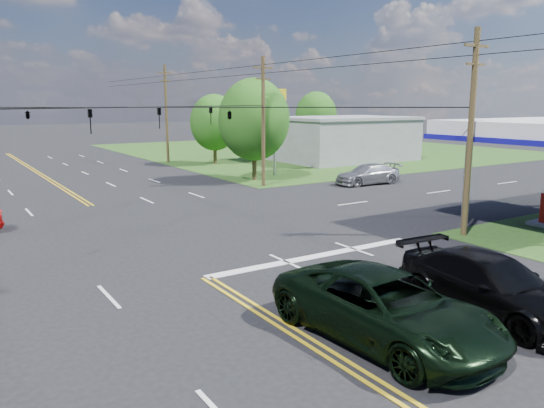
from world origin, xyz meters
TOP-DOWN VIEW (x-y plane):
  - ground at (0.00, 12.00)m, footprint 280.00×280.00m
  - grass_ne at (35.00, 44.00)m, footprint 46.00×48.00m
  - stop_bar at (5.00, 4.00)m, footprint 10.00×0.50m
  - retail_ne at (30.00, 32.00)m, footprint 14.00×10.00m
  - pole_se at (13.00, 3.00)m, footprint 1.60×0.28m
  - pole_ne at (13.00, 21.00)m, footprint 1.60×0.28m
  - pole_right_far at (13.00, 40.00)m, footprint 1.60×0.28m
  - span_wire_signals at (0.00, 12.00)m, footprint 26.00×18.00m
  - power_lines at (0.00, 10.00)m, footprint 26.04×100.00m
  - tree_right_a at (14.00, 24.00)m, footprint 5.70×5.70m
  - tree_right_b at (16.50, 36.00)m, footprint 4.94×4.94m
  - tree_far_r at (34.00, 42.00)m, footprint 5.32×5.32m
  - pickup_dkgreen at (1.78, -3.14)m, footprint 3.47×6.77m
  - suv_black at (5.71, -3.51)m, footprint 2.88×6.22m
  - sedan_far at (20.30, 17.50)m, footprint 5.51×2.63m
  - polesign_ne at (17.00, 25.64)m, footprint 2.04×0.77m

SIDE VIEW (x-z plane):
  - ground at x=0.00m, z-range 0.00..0.00m
  - grass_ne at x=35.00m, z-range -0.01..0.01m
  - stop_bar at x=5.00m, z-range -0.01..0.01m
  - sedan_far at x=20.30m, z-range 0.00..1.55m
  - suv_black at x=5.71m, z-range 0.00..1.76m
  - pickup_dkgreen at x=1.78m, z-range 0.00..1.83m
  - retail_ne at x=30.00m, z-range 0.00..4.40m
  - tree_right_b at x=16.50m, z-range 0.68..7.76m
  - tree_far_r at x=34.00m, z-range 0.73..8.36m
  - tree_right_a at x=14.00m, z-range 0.78..8.96m
  - pole_se at x=13.00m, z-range 0.17..9.67m
  - pole_ne at x=13.00m, z-range 0.17..9.67m
  - pole_right_far at x=13.00m, z-range 0.17..10.17m
  - polesign_ne at x=17.00m, z-range 1.99..9.43m
  - span_wire_signals at x=0.00m, z-range 5.43..6.56m
  - power_lines at x=0.00m, z-range 8.28..8.92m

